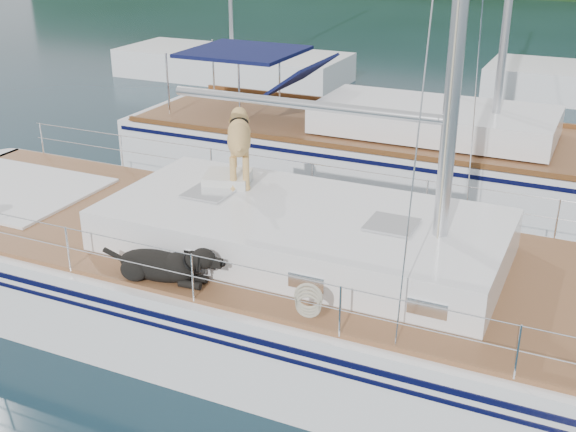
% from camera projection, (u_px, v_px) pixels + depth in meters
% --- Properties ---
extents(ground, '(120.00, 120.00, 0.00)m').
position_uv_depth(ground, '(251.00, 318.00, 10.35)').
color(ground, black).
rests_on(ground, ground).
extents(main_sailboat, '(12.00, 3.82, 14.01)m').
position_uv_depth(main_sailboat, '(255.00, 277.00, 10.06)').
color(main_sailboat, white).
rests_on(main_sailboat, ground).
extents(neighbor_sailboat, '(11.00, 3.50, 13.30)m').
position_uv_depth(neighbor_sailboat, '(382.00, 151.00, 15.51)').
color(neighbor_sailboat, white).
rests_on(neighbor_sailboat, ground).
extents(bg_boat_west, '(8.00, 3.00, 11.65)m').
position_uv_depth(bg_boat_west, '(232.00, 66.00, 24.97)').
color(bg_boat_west, white).
rests_on(bg_boat_west, ground).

